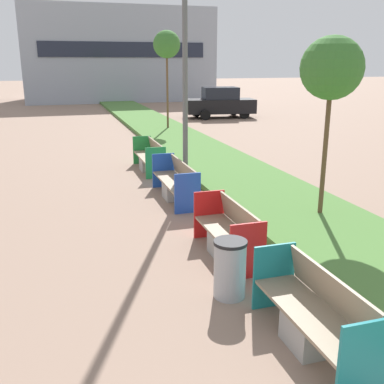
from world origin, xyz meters
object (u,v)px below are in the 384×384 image
object	(u,v)px
street_lamp_post	(185,17)
litter_bin	(230,269)
bench_red_frame	(228,236)
bench_blue_frame	(176,184)
bench_teal_frame	(314,319)
sapling_tree_near	(332,69)
sapling_tree_far	(167,45)
bench_green_frame	(150,159)
parked_car_distant	(220,103)

from	to	relation	value
street_lamp_post	litter_bin	bearing A→B (deg)	-100.25
bench_red_frame	bench_blue_frame	size ratio (longest dim) A/B	0.80
bench_teal_frame	sapling_tree_near	size ratio (longest dim) A/B	0.52
sapling_tree_near	sapling_tree_far	world-z (taller)	sapling_tree_far
bench_green_frame	parked_car_distant	world-z (taller)	parked_car_distant
sapling_tree_near	sapling_tree_far	xyz separation A→B (m)	(0.00, 13.77, 0.91)
bench_green_frame	litter_bin	size ratio (longest dim) A/B	2.48
litter_bin	sapling_tree_far	world-z (taller)	sapling_tree_far
litter_bin	sapling_tree_near	bearing A→B (deg)	39.03
litter_bin	street_lamp_post	bearing A→B (deg)	79.75
bench_teal_frame	bench_green_frame	size ratio (longest dim) A/B	0.92
street_lamp_post	sapling_tree_far	bearing A→B (deg)	78.82
bench_red_frame	bench_blue_frame	distance (m)	3.62
sapling_tree_near	sapling_tree_far	distance (m)	13.80
bench_green_frame	street_lamp_post	size ratio (longest dim) A/B	0.27
bench_red_frame	sapling_tree_near	distance (m)	4.02
bench_green_frame	bench_blue_frame	bearing A→B (deg)	-89.95
bench_teal_frame	bench_red_frame	bearing A→B (deg)	90.02
sapling_tree_far	litter_bin	bearing A→B (deg)	-100.83
street_lamp_post	sapling_tree_far	size ratio (longest dim) A/B	1.69
bench_red_frame	sapling_tree_far	bearing A→B (deg)	80.11
bench_red_frame	bench_green_frame	size ratio (longest dim) A/B	0.88
litter_bin	sapling_tree_near	size ratio (longest dim) A/B	0.23
bench_blue_frame	bench_red_frame	bearing A→B (deg)	-90.09
bench_green_frame	street_lamp_post	distance (m)	4.57
bench_blue_frame	sapling_tree_far	size ratio (longest dim) A/B	0.50
sapling_tree_near	bench_blue_frame	bearing A→B (deg)	136.31
bench_teal_frame	sapling_tree_far	distance (m)	18.31
bench_red_frame	bench_teal_frame	bearing A→B (deg)	-89.98
parked_car_distant	bench_blue_frame	bearing A→B (deg)	-105.48
litter_bin	parked_car_distant	size ratio (longest dim) A/B	0.20
bench_teal_frame	parked_car_distant	xyz separation A→B (m)	(7.04, 22.23, 0.55)
bench_teal_frame	bench_green_frame	distance (m)	9.67
sapling_tree_far	bench_teal_frame	bearing A→B (deg)	-98.34
bench_green_frame	bench_teal_frame	bearing A→B (deg)	-90.01
bench_blue_frame	street_lamp_post	bearing A→B (deg)	63.93
bench_red_frame	bench_blue_frame	world-z (taller)	same
litter_bin	sapling_tree_far	xyz separation A→B (m)	(3.12, 16.30, 3.67)
bench_blue_frame	parked_car_distant	world-z (taller)	parked_car_distant
sapling_tree_near	parked_car_distant	xyz separation A→B (m)	(4.44, 18.27, -2.29)
street_lamp_post	sapling_tree_near	xyz separation A→B (m)	(1.99, -3.72, -1.24)
sapling_tree_far	bench_red_frame	bearing A→B (deg)	-99.89
bench_green_frame	sapling_tree_near	bearing A→B (deg)	-65.52
bench_red_frame	bench_blue_frame	xyz separation A→B (m)	(0.01, 3.62, 0.01)
litter_bin	bench_green_frame	bearing A→B (deg)	86.39
bench_teal_frame	bench_red_frame	size ratio (longest dim) A/B	1.05
litter_bin	sapling_tree_near	distance (m)	4.87
bench_teal_frame	sapling_tree_far	xyz separation A→B (m)	(2.60, 17.73, 3.74)
bench_blue_frame	sapling_tree_far	bearing A→B (deg)	77.06
sapling_tree_near	bench_green_frame	bearing A→B (deg)	114.48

